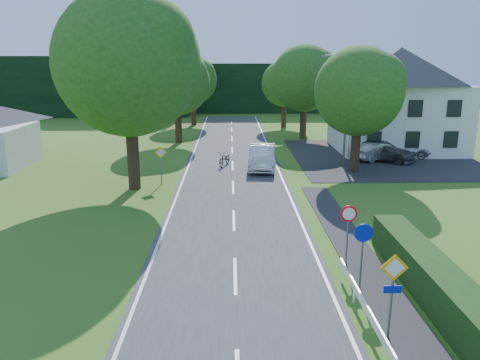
{
  "coord_description": "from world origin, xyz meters",
  "views": [
    {
      "loc": [
        -0.15,
        -3.63,
        7.72
      ],
      "look_at": [
        0.34,
        19.9,
        1.58
      ],
      "focal_mm": 35.0,
      "sensor_mm": 36.0,
      "label": 1
    }
  ],
  "objects_px": {
    "parked_car_silver_a": "(380,151)",
    "parasol": "(365,143)",
    "motorcycle": "(225,158)",
    "parked_car_grey": "(381,151)",
    "parked_car_silver_b": "(402,149)",
    "streetlight": "(345,105)",
    "moving_car": "(262,157)"
  },
  "relations": [
    {
      "from": "parked_car_silver_a",
      "to": "parasol",
      "type": "distance_m",
      "value": 2.91
    },
    {
      "from": "motorcycle",
      "to": "parked_car_grey",
      "type": "bearing_deg",
      "value": 26.63
    },
    {
      "from": "parked_car_silver_b",
      "to": "parked_car_silver_a",
      "type": "bearing_deg",
      "value": 129.72
    },
    {
      "from": "motorcycle",
      "to": "parked_car_silver_b",
      "type": "bearing_deg",
      "value": 30.54
    },
    {
      "from": "streetlight",
      "to": "parasol",
      "type": "bearing_deg",
      "value": 56.46
    },
    {
      "from": "moving_car",
      "to": "motorcycle",
      "type": "distance_m",
      "value": 2.89
    },
    {
      "from": "streetlight",
      "to": "parked_car_silver_a",
      "type": "distance_m",
      "value": 5.31
    },
    {
      "from": "parked_car_grey",
      "to": "parasol",
      "type": "distance_m",
      "value": 2.89
    },
    {
      "from": "moving_car",
      "to": "parasol",
      "type": "distance_m",
      "value": 10.64
    },
    {
      "from": "streetlight",
      "to": "parasol",
      "type": "height_order",
      "value": "streetlight"
    },
    {
      "from": "streetlight",
      "to": "parked_car_silver_a",
      "type": "relative_size",
      "value": 1.89
    },
    {
      "from": "streetlight",
      "to": "parasol",
      "type": "relative_size",
      "value": 4.24
    },
    {
      "from": "parked_car_silver_b",
      "to": "parasol",
      "type": "distance_m",
      "value": 2.98
    },
    {
      "from": "parked_car_grey",
      "to": "motorcycle",
      "type": "bearing_deg",
      "value": 134.14
    },
    {
      "from": "parked_car_silver_a",
      "to": "parked_car_grey",
      "type": "distance_m",
      "value": 0.14
    },
    {
      "from": "moving_car",
      "to": "parked_car_silver_b",
      "type": "relative_size",
      "value": 1.14
    },
    {
      "from": "moving_car",
      "to": "parked_car_grey",
      "type": "bearing_deg",
      "value": 21.03
    },
    {
      "from": "streetlight",
      "to": "moving_car",
      "type": "distance_m",
      "value": 7.02
    },
    {
      "from": "streetlight",
      "to": "motorcycle",
      "type": "distance_m",
      "value": 9.47
    },
    {
      "from": "motorcycle",
      "to": "parked_car_silver_b",
      "type": "relative_size",
      "value": 0.46
    },
    {
      "from": "motorcycle",
      "to": "parasol",
      "type": "height_order",
      "value": "parasol"
    },
    {
      "from": "moving_car",
      "to": "parked_car_silver_a",
      "type": "relative_size",
      "value": 1.21
    },
    {
      "from": "streetlight",
      "to": "moving_car",
      "type": "height_order",
      "value": "streetlight"
    },
    {
      "from": "parked_car_silver_b",
      "to": "streetlight",
      "type": "bearing_deg",
      "value": 127.42
    },
    {
      "from": "parked_car_silver_b",
      "to": "moving_car",
      "type": "bearing_deg",
      "value": 118.21
    },
    {
      "from": "parked_car_grey",
      "to": "parked_car_silver_a",
      "type": "bearing_deg",
      "value": 140.85
    },
    {
      "from": "parked_car_silver_b",
      "to": "motorcycle",
      "type": "bearing_deg",
      "value": 110.83
    },
    {
      "from": "parked_car_silver_a",
      "to": "parked_car_silver_b",
      "type": "xyz_separation_m",
      "value": [
        2.23,
        1.34,
        -0.07
      ]
    },
    {
      "from": "motorcycle",
      "to": "parked_car_silver_a",
      "type": "xyz_separation_m",
      "value": [
        12.01,
        1.71,
        0.16
      ]
    },
    {
      "from": "streetlight",
      "to": "moving_car",
      "type": "xyz_separation_m",
      "value": [
        -5.96,
        -1.02,
        -3.57
      ]
    },
    {
      "from": "parked_car_grey",
      "to": "streetlight",
      "type": "bearing_deg",
      "value": 152.66
    },
    {
      "from": "parked_car_silver_a",
      "to": "moving_car",
      "type": "bearing_deg",
      "value": 82.47
    }
  ]
}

